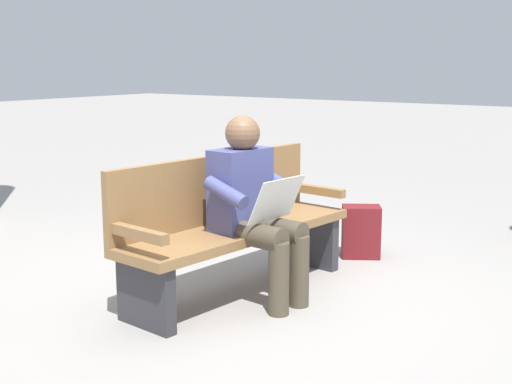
% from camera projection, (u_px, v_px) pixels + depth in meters
% --- Properties ---
extents(ground_plane, '(40.00, 40.00, 0.00)m').
position_uv_depth(ground_plane, '(240.00, 292.00, 4.57)').
color(ground_plane, gray).
extents(bench_near, '(1.84, 0.66, 0.90)m').
position_uv_depth(bench_near, '(231.00, 224.00, 4.53)').
color(bench_near, olive).
rests_on(bench_near, ground).
extents(person_seated, '(0.60, 0.60, 1.18)m').
position_uv_depth(person_seated, '(254.00, 204.00, 4.32)').
color(person_seated, '#474C84').
rests_on(person_seated, ground).
extents(backpack, '(0.33, 0.35, 0.41)m').
position_uv_depth(backpack, '(361.00, 232.00, 5.37)').
color(backpack, maroon).
rests_on(backpack, ground).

